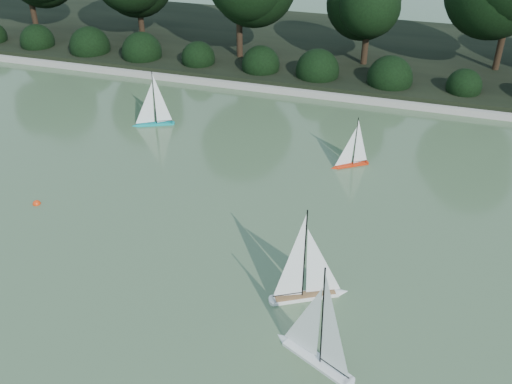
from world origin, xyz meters
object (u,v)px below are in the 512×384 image
at_px(sailboat_white_a, 312,343).
at_px(sailboat_teal, 151,117).
at_px(sailboat_white_b, 312,283).
at_px(sailboat_orange, 349,158).
at_px(race_buoy, 37,204).

height_order(sailboat_white_a, sailboat_teal, sailboat_white_a).
height_order(sailboat_white_b, sailboat_orange, sailboat_white_b).
bearing_deg(sailboat_teal, race_buoy, -97.96).
distance_m(sailboat_orange, race_buoy, 6.86).
distance_m(sailboat_teal, race_buoy, 4.22).
bearing_deg(sailboat_orange, sailboat_white_b, -88.31).
height_order(sailboat_orange, race_buoy, sailboat_orange).
xyz_separation_m(sailboat_white_b, sailboat_teal, (-5.45, 5.22, -0.04)).
relative_size(sailboat_white_a, race_buoy, 11.68).
bearing_deg(race_buoy, sailboat_white_a, -20.28).
bearing_deg(sailboat_orange, sailboat_white_a, -85.87).
relative_size(sailboat_teal, race_buoy, 9.37).
bearing_deg(sailboat_teal, sailboat_white_b, -43.79).
relative_size(sailboat_orange, race_buoy, 7.86).
bearing_deg(sailboat_white_b, sailboat_white_a, -77.34).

